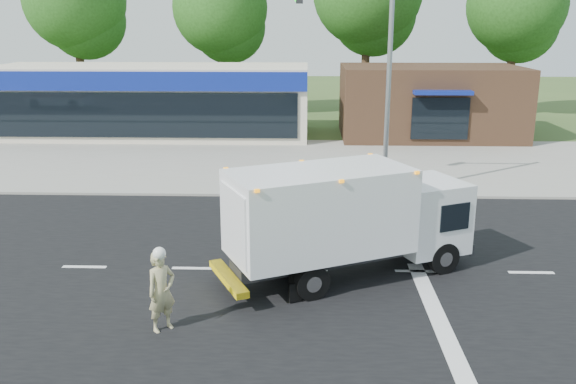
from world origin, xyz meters
name	(u,v)px	position (x,y,z in m)	size (l,w,h in m)	color
ground	(305,270)	(0.00, 0.00, 0.00)	(120.00, 120.00, 0.00)	#385123
road_asphalt	(305,270)	(0.00, 0.00, 0.00)	(60.00, 14.00, 0.02)	black
sidewalk	(306,188)	(0.00, 8.20, 0.06)	(60.00, 2.40, 0.12)	gray
parking_apron	(307,157)	(0.00, 14.00, 0.01)	(60.00, 9.00, 0.02)	gray
lane_markings	(360,292)	(1.35, -1.35, 0.02)	(55.20, 7.00, 0.01)	silver
ems_box_truck	(345,214)	(1.01, -0.36, 1.70)	(6.91, 4.69, 2.96)	black
emergency_worker	(161,290)	(-3.06, -3.36, 0.93)	(0.77, 0.76, 1.90)	tan
retail_strip_mall	(152,100)	(-9.00, 19.93, 2.01)	(18.00, 6.20, 4.00)	beige
brown_storefront	(430,102)	(7.00, 19.98, 2.00)	(10.00, 6.70, 4.00)	#382316
traffic_signal_pole	(372,64)	(2.35, 7.60, 4.92)	(3.51, 0.25, 8.00)	gray
background_trees	(296,7)	(-0.85, 28.16, 7.38)	(36.77, 7.39, 12.10)	#332114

